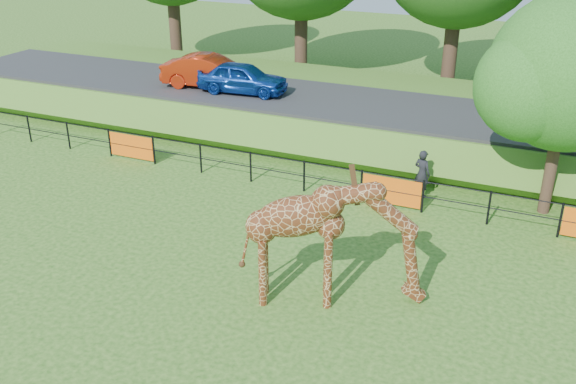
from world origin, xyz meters
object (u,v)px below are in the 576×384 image
at_px(car_red, 211,71).
at_px(tree_east, 571,78).
at_px(car_blue, 243,78).
at_px(visitor, 422,173).
at_px(giraffe, 334,243).

height_order(car_red, tree_east, tree_east).
bearing_deg(car_blue, car_red, 76.66).
bearing_deg(car_blue, visitor, -120.49).
xyz_separation_m(giraffe, car_red, (-9.92, 11.38, 0.52)).
xyz_separation_m(giraffe, visitor, (0.56, 6.89, -0.79)).
bearing_deg(visitor, giraffe, 107.92).
distance_m(giraffe, car_red, 15.11).
xyz_separation_m(car_blue, visitor, (8.77, -4.23, -1.27)).
bearing_deg(visitor, car_red, -0.65).
bearing_deg(car_red, giraffe, -148.83).
bearing_deg(visitor, tree_east, -151.40).
relative_size(giraffe, car_red, 1.05).
bearing_deg(car_blue, giraffe, -148.31).
xyz_separation_m(car_blue, tree_east, (12.69, -3.82, 2.21)).
bearing_deg(tree_east, visitor, -173.95).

